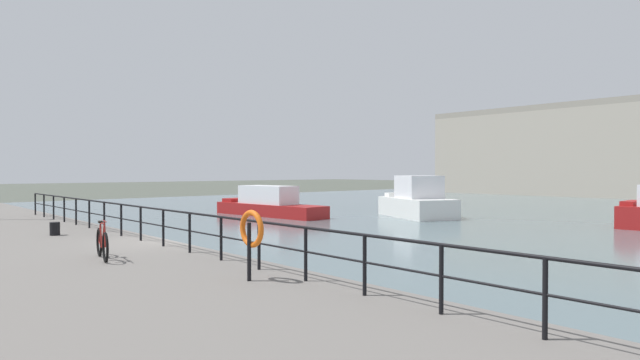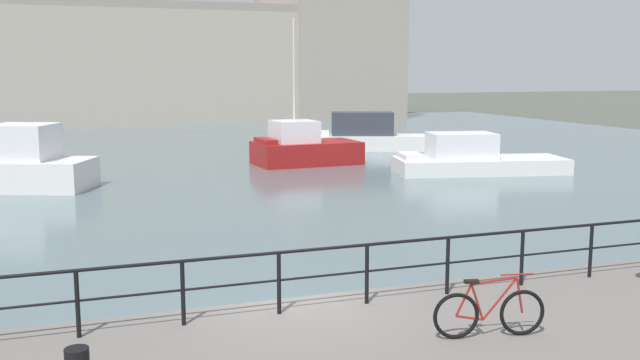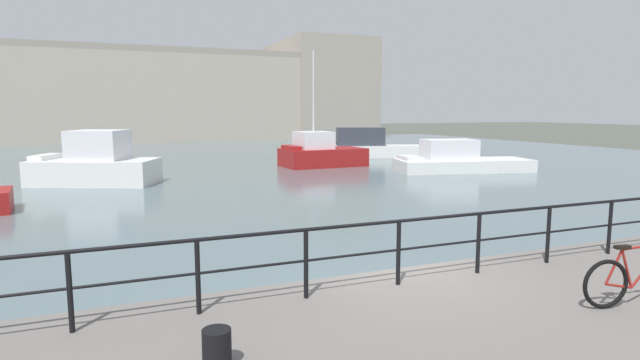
{
  "view_description": "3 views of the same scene",
  "coord_description": "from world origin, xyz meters",
  "views": [
    {
      "loc": [
        15.32,
        -7.34,
        2.94
      ],
      "look_at": [
        2.31,
        4.19,
        2.64
      ],
      "focal_mm": 29.47,
      "sensor_mm": 36.0,
      "label": 1
    },
    {
      "loc": [
        -3.75,
        -11.85,
        4.82
      ],
      "look_at": [
        1.43,
        2.58,
        2.46
      ],
      "focal_mm": 40.38,
      "sensor_mm": 36.0,
      "label": 2
    },
    {
      "loc": [
        -4.67,
        -7.66,
        3.57
      ],
      "look_at": [
        -0.04,
        3.7,
        1.91
      ],
      "focal_mm": 28.65,
      "sensor_mm": 36.0,
      "label": 3
    }
  ],
  "objects": [
    {
      "name": "ground_plane",
      "position": [
        0.0,
        0.0,
        0.0
      ],
      "size": [
        240.0,
        240.0,
        0.0
      ],
      "primitive_type": "plane",
      "color": "#4C5147"
    },
    {
      "name": "water_basin",
      "position": [
        0.0,
        30.2,
        0.01
      ],
      "size": [
        80.0,
        60.0,
        0.01
      ],
      "primitive_type": "cube",
      "color": "slate",
      "rests_on": "ground_plane"
    },
    {
      "name": "moored_harbor_tender",
      "position": [
        -5.48,
        19.35,
        1.0
      ],
      "size": [
        6.36,
        4.82,
        2.64
      ],
      "rotation": [
        0.0,
        0.0,
        2.73
      ],
      "color": "white",
      "rests_on": "water_basin"
    },
    {
      "name": "moored_cabin_cruiser",
      "position": [
        -12.61,
        12.91,
        0.77
      ],
      "size": [
        8.91,
        2.87,
        1.96
      ],
      "rotation": [
        0.0,
        0.0,
        3.24
      ],
      "color": "maroon",
      "rests_on": "water_basin"
    },
    {
      "name": "quay_railing",
      "position": [
        0.3,
        -0.75,
        1.52
      ],
      "size": [
        27.11,
        0.07,
        1.08
      ],
      "color": "black",
      "rests_on": "quay_promenade"
    },
    {
      "name": "parked_bicycle",
      "position": [
        2.22,
        -2.85,
        1.17
      ],
      "size": [
        1.75,
        0.41,
        0.98
      ],
      "rotation": [
        0.0,
        0.0,
        -0.2
      ],
      "color": "black",
      "rests_on": "quay_promenade"
    },
    {
      "name": "mooring_bollard",
      "position": [
        -3.73,
        -2.36,
        1.0
      ],
      "size": [
        0.32,
        0.32,
        0.44
      ],
      "primitive_type": "cylinder",
      "color": "black",
      "rests_on": "quay_promenade"
    },
    {
      "name": "life_ring_stand",
      "position": [
        6.71,
        -1.52,
        1.75
      ],
      "size": [
        0.75,
        0.16,
        1.4
      ],
      "color": "black",
      "rests_on": "quay_promenade"
    }
  ]
}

